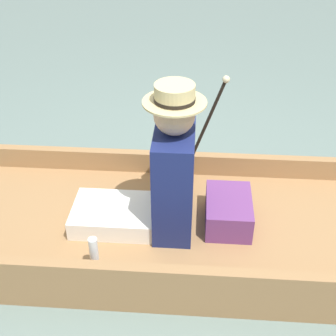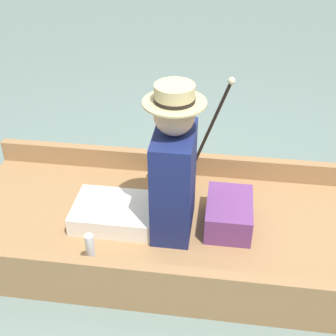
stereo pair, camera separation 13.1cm
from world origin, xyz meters
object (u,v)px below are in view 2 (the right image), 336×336
(teddy_bear, at_px, (175,162))
(wine_glass, at_px, (90,248))
(seated_person, at_px, (160,178))
(walking_cane, at_px, (213,122))

(teddy_bear, height_order, wine_glass, teddy_bear)
(seated_person, height_order, teddy_bear, seated_person)
(teddy_bear, relative_size, wine_glass, 2.24)
(teddy_bear, bearing_deg, wine_glass, 154.06)
(seated_person, xyz_separation_m, walking_cane, (0.47, -0.25, 0.10))
(teddy_bear, height_order, walking_cane, walking_cane)
(wine_glass, bearing_deg, seated_person, -39.46)
(seated_person, relative_size, teddy_bear, 1.90)
(seated_person, bearing_deg, teddy_bear, -6.86)
(seated_person, distance_m, wine_glass, 0.51)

